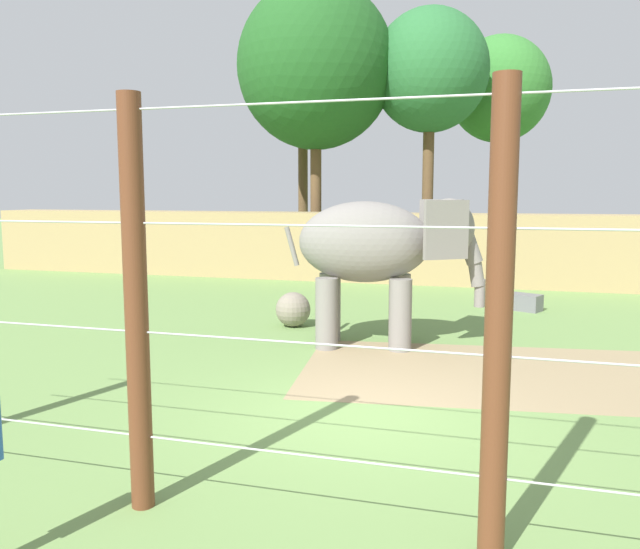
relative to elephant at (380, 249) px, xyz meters
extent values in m
plane|color=#6B8E4C|center=(0.59, -4.18, -1.98)|extent=(120.00, 120.00, 0.00)
cube|color=#937F5B|center=(2.43, -1.42, -1.98)|extent=(7.34, 4.85, 0.01)
cube|color=tan|center=(0.59, 9.74, -0.78)|extent=(36.00, 1.80, 2.41)
cylinder|color=gray|center=(0.34, 0.46, -1.27)|extent=(0.45, 0.45, 1.43)
cylinder|color=gray|center=(0.48, -0.31, -1.27)|extent=(0.45, 0.45, 1.43)
cylinder|color=gray|center=(-1.09, 0.20, -1.27)|extent=(0.45, 0.45, 1.43)
cylinder|color=gray|center=(-0.95, -0.57, -1.27)|extent=(0.45, 0.45, 1.43)
ellipsoid|color=gray|center=(-0.31, -0.06, 0.14)|extent=(2.87, 1.88, 1.63)
ellipsoid|color=gray|center=(1.33, 0.24, 0.42)|extent=(1.20, 1.29, 1.18)
cube|color=gray|center=(1.12, 0.83, 0.42)|extent=(0.91, 0.33, 1.12)
cube|color=gray|center=(1.34, -0.38, 0.42)|extent=(0.81, 0.62, 1.12)
cylinder|color=gray|center=(1.76, 0.32, 0.00)|extent=(0.55, 0.41, 0.64)
cylinder|color=gray|center=(1.88, 0.35, -0.45)|extent=(0.40, 0.33, 0.60)
cylinder|color=gray|center=(1.96, 0.36, -0.87)|extent=(0.24, 0.24, 0.56)
cylinder|color=gray|center=(-1.76, -0.32, 0.04)|extent=(0.32, 0.16, 0.81)
sphere|color=gray|center=(-2.28, 1.28, -1.58)|extent=(0.81, 0.81, 0.81)
cylinder|color=brown|center=(-0.94, -7.36, 0.02)|extent=(0.22, 0.22, 4.01)
cylinder|color=brown|center=(2.40, -7.36, 0.02)|extent=(0.22, 0.22, 4.01)
cylinder|color=#B7B7BC|center=(0.59, -7.36, -1.26)|extent=(11.32, 0.02, 0.02)
cylinder|color=#B7B7BC|center=(0.59, -7.36, -0.22)|extent=(11.32, 0.02, 0.02)
cylinder|color=#B7B7BC|center=(0.59, -7.36, 0.83)|extent=(11.32, 0.02, 0.02)
cylinder|color=#B7B7BC|center=(0.59, -7.36, 1.87)|extent=(11.32, 0.02, 0.02)
cube|color=slate|center=(2.70, 5.09, -1.76)|extent=(1.48, 1.05, 0.44)
cylinder|color=brown|center=(1.90, 17.13, 0.89)|extent=(0.44, 0.44, 5.76)
ellipsoid|color=#33752D|center=(1.90, 17.13, 5.63)|extent=(4.36, 4.36, 4.58)
cylinder|color=brown|center=(-0.65, 13.17, 0.97)|extent=(0.44, 0.44, 5.91)
ellipsoid|color=#286633|center=(-0.65, 13.17, 5.85)|extent=(4.53, 4.53, 4.75)
cylinder|color=brown|center=(-4.95, 12.03, 0.73)|extent=(0.44, 0.44, 5.42)
ellipsoid|color=#1E511E|center=(-4.95, 12.03, 6.03)|extent=(6.12, 6.12, 6.42)
cylinder|color=brown|center=(-6.63, 15.59, 1.14)|extent=(0.44, 0.44, 6.25)
ellipsoid|color=#286633|center=(-6.63, 15.59, 6.76)|extent=(5.88, 5.88, 6.18)
camera|label=1|loc=(2.45, -12.66, 1.10)|focal=36.01mm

